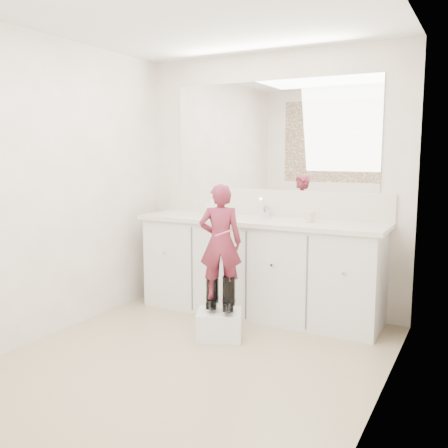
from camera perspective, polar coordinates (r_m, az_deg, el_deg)
The scene contains 17 objects.
floor at distance 3.70m, azimuth -4.06°, elevation -15.49°, with size 3.00×3.00×0.00m, color #887559.
ceiling at distance 3.51m, azimuth -4.48°, elevation 23.25°, with size 3.00×3.00×0.00m, color white.
wall_back at distance 4.74m, azimuth 5.45°, elevation 4.68°, with size 2.60×2.60×0.00m, color beige.
wall_left at distance 4.24m, azimuth -19.35°, elevation 3.86°, with size 3.00×3.00×0.00m, color beige.
wall_right at distance 2.93m, azimuth 17.84°, elevation 2.23°, with size 3.00×3.00×0.00m, color beige.
vanity_cabinet at distance 4.60m, azimuth 4.01°, elevation -5.18°, with size 2.20×0.55×0.85m, color silver.
countertop at distance 4.51m, azimuth 3.98°, elevation 0.30°, with size 2.28×0.58×0.04m, color beige.
backsplash at distance 4.74m, azimuth 5.35°, elevation 2.44°, with size 2.28×0.03×0.25m, color beige.
mirror at distance 4.72m, azimuth 5.47°, elevation 10.01°, with size 2.00×0.02×1.00m, color white.
faucet at distance 4.65m, azimuth 4.82°, elevation 1.40°, with size 0.08×0.08×0.10m, color silver.
cup at distance 4.37m, azimuth 9.80°, elevation 0.87°, with size 0.10×0.10×0.10m, color beige.
soap_bottle at distance 4.65m, azimuth -1.36°, elevation 2.01°, with size 0.09×0.09×0.19m, color white.
step_stool at distance 4.09m, azimuth -0.53°, elevation -11.44°, with size 0.35×0.29×0.22m, color silver.
boot_left at distance 4.06m, azimuth -1.34°, elevation -7.75°, with size 0.11×0.20×0.29m, color black, non-canonical shape.
boot_right at distance 3.99m, azimuth 0.56°, elevation -8.02°, with size 0.11×0.20×0.29m, color black, non-canonical shape.
toddler at distance 3.93m, azimuth -0.41°, elevation -2.07°, with size 0.34×0.22×0.92m, color #AD354A.
toothbrush at distance 3.82m, azimuth -0.05°, elevation -1.03°, with size 0.01×0.01×0.14m, color #DE568B.
Camera 1 is at (1.80, -2.87, 1.48)m, focal length 40.00 mm.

